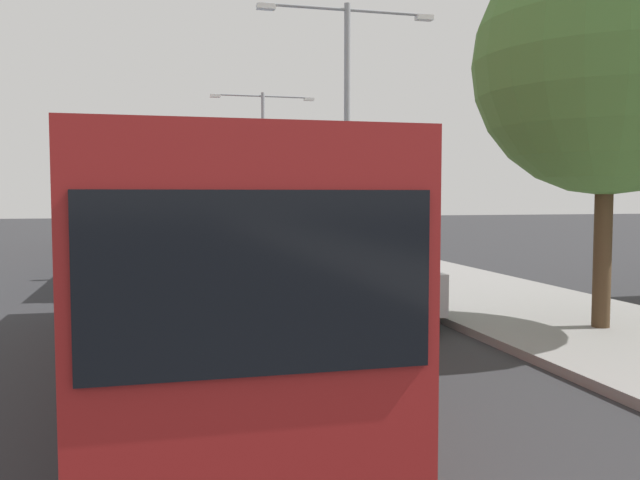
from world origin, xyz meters
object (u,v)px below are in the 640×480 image
white_suv (360,266)px  roadside_tree (608,62)px  streetlamp_mid (347,109)px  bus_lead (201,256)px  bus_middle (165,212)px  bus_second_in_line (173,222)px  streetlamp_far (263,149)px

white_suv → roadside_tree: 6.24m
streetlamp_mid → bus_lead: bearing=-116.3°
bus_lead → bus_middle: size_ratio=0.92×
bus_lead → white_suv: bus_lead is taller
bus_lead → roadside_tree: bearing=6.7°
bus_middle → roadside_tree: size_ratio=1.65×
bus_second_in_line → white_suv: bearing=-65.5°
bus_lead → streetlamp_mid: size_ratio=1.30×
streetlamp_mid → streetlamp_far: bearing=90.0°
roadside_tree → bus_lead: bearing=-173.3°
streetlamp_far → roadside_tree: size_ratio=1.12×
white_suv → roadside_tree: roadside_tree is taller
bus_second_in_line → white_suv: 8.93m
white_suv → streetlamp_far: 23.63m
bus_middle → white_suv: bearing=-80.0°
streetlamp_mid → roadside_tree: size_ratio=1.17×
bus_second_in_line → streetlamp_mid: size_ratio=1.26×
streetlamp_far → streetlamp_mid: bearing=-90.0°
bus_second_in_line → streetlamp_far: size_ratio=1.32×
bus_second_in_line → streetlamp_far: bearing=70.3°
bus_middle → bus_second_in_line: bearing=-90.0°
bus_middle → streetlamp_far: streetlamp_far is taller
white_suv → roadside_tree: bearing=-42.6°
white_suv → bus_lead: bearing=-131.7°
roadside_tree → white_suv: bearing=137.4°
streetlamp_mid → roadside_tree: streetlamp_mid is taller
bus_lead → bus_second_in_line: size_ratio=1.03×
bus_lead → roadside_tree: 8.02m
bus_second_in_line → white_suv: bus_second_in_line is taller
white_suv → streetlamp_mid: 8.17m
bus_middle → white_suv: (3.70, -20.96, -0.66)m
streetlamp_far → white_suv: bearing=-94.2°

